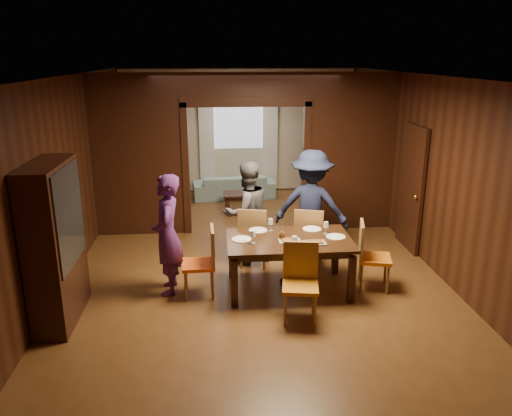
{
  "coord_description": "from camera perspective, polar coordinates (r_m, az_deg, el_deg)",
  "views": [
    {
      "loc": [
        -0.58,
        -7.32,
        3.2
      ],
      "look_at": [
        0.01,
        -0.4,
        1.05
      ],
      "focal_mm": 35.0,
      "sensor_mm": 36.0,
      "label": 1
    }
  ],
  "objects": [
    {
      "name": "floor",
      "position": [
        8.01,
        -0.3,
        -6.34
      ],
      "size": [
        9.0,
        9.0,
        0.0
      ],
      "primitive_type": "plane",
      "color": "#553518",
      "rests_on": "ground"
    },
    {
      "name": "ceiling",
      "position": [
        7.35,
        -0.34,
        14.86
      ],
      "size": [
        5.5,
        9.0,
        0.02
      ],
      "primitive_type": "cube",
      "color": "silver",
      "rests_on": "room_walls"
    },
    {
      "name": "room_walls",
      "position": [
        9.38,
        -1.24,
        6.79
      ],
      "size": [
        5.52,
        9.01,
        2.9
      ],
      "color": "black",
      "rests_on": "floor"
    },
    {
      "name": "person_purple",
      "position": [
        6.91,
        -10.1,
        -3.03
      ],
      "size": [
        0.42,
        0.63,
        1.68
      ],
      "primitive_type": "imported",
      "rotation": [
        0.0,
        0.0,
        -1.54
      ],
      "color": "#4C205F",
      "rests_on": "floor"
    },
    {
      "name": "person_grey",
      "position": [
        7.81,
        -1.05,
        -0.55
      ],
      "size": [
        0.98,
        0.88,
        1.64
      ],
      "primitive_type": "imported",
      "rotation": [
        0.0,
        0.0,
        3.55
      ],
      "color": "#525158",
      "rests_on": "floor"
    },
    {
      "name": "person_navy",
      "position": [
        7.89,
        6.34,
        0.15
      ],
      "size": [
        1.32,
        1.02,
        1.8
      ],
      "primitive_type": "imported",
      "rotation": [
        0.0,
        0.0,
        2.8
      ],
      "color": "#161C39",
      "rests_on": "floor"
    },
    {
      "name": "sofa",
      "position": [
        11.56,
        -2.56,
        2.51
      ],
      "size": [
        1.92,
        0.89,
        0.54
      ],
      "primitive_type": "imported",
      "rotation": [
        0.0,
        0.0,
        3.23
      ],
      "color": "#85A9AE",
      "rests_on": "floor"
    },
    {
      "name": "serving_bowl",
      "position": [
        6.95,
        4.06,
        -3.08
      ],
      "size": [
        0.31,
        0.31,
        0.08
      ],
      "primitive_type": "imported",
      "color": "black",
      "rests_on": "dining_table"
    },
    {
      "name": "dining_table",
      "position": [
        7.05,
        3.74,
        -6.41
      ],
      "size": [
        1.72,
        1.07,
        0.76
      ],
      "primitive_type": "cube",
      "color": "black",
      "rests_on": "floor"
    },
    {
      "name": "coffee_table",
      "position": [
        10.54,
        -1.57,
        0.67
      ],
      "size": [
        0.8,
        0.5,
        0.4
      ],
      "primitive_type": "cube",
      "color": "black",
      "rests_on": "floor"
    },
    {
      "name": "chair_left",
      "position": [
        6.88,
        -6.6,
        -6.18
      ],
      "size": [
        0.46,
        0.46,
        0.97
      ],
      "primitive_type": null,
      "rotation": [
        0.0,
        0.0,
        -1.53
      ],
      "color": "#F15816",
      "rests_on": "floor"
    },
    {
      "name": "chair_right",
      "position": [
        7.23,
        13.43,
        -5.37
      ],
      "size": [
        0.53,
        0.53,
        0.97
      ],
      "primitive_type": null,
      "rotation": [
        0.0,
        0.0,
        1.34
      ],
      "color": "orange",
      "rests_on": "floor"
    },
    {
      "name": "chair_far_l",
      "position": [
        7.8,
        -0.22,
        -3.18
      ],
      "size": [
        0.53,
        0.53,
        0.97
      ],
      "primitive_type": null,
      "rotation": [
        0.0,
        0.0,
        2.92
      ],
      "color": "#F04416",
      "rests_on": "floor"
    },
    {
      "name": "chair_far_r",
      "position": [
        7.82,
        6.12,
        -3.23
      ],
      "size": [
        0.54,
        0.54,
        0.97
      ],
      "primitive_type": null,
      "rotation": [
        0.0,
        0.0,
        2.86
      ],
      "color": "orange",
      "rests_on": "floor"
    },
    {
      "name": "chair_near",
      "position": [
        6.24,
        5.09,
        -8.66
      ],
      "size": [
        0.5,
        0.5,
        0.97
      ],
      "primitive_type": null,
      "rotation": [
        0.0,
        0.0,
        -0.15
      ],
      "color": "#C16A12",
      "rests_on": "floor"
    },
    {
      "name": "hutch",
      "position": [
        6.52,
        -21.99,
        -3.83
      ],
      "size": [
        0.4,
        1.2,
        2.0
      ],
      "primitive_type": "cube",
      "color": "black",
      "rests_on": "floor"
    },
    {
      "name": "door_right",
      "position": [
        8.75,
        17.34,
        2.18
      ],
      "size": [
        0.06,
        0.9,
        2.1
      ],
      "primitive_type": "cube",
      "color": "black",
      "rests_on": "floor"
    },
    {
      "name": "window_far",
      "position": [
        11.87,
        -2.04,
        9.94
      ],
      "size": [
        1.2,
        0.03,
        1.3
      ],
      "primitive_type": "cube",
      "color": "silver",
      "rests_on": "back_wall"
    },
    {
      "name": "curtain_left",
      "position": [
        11.88,
        -5.65,
        7.68
      ],
      "size": [
        0.35,
        0.06,
        2.4
      ],
      "primitive_type": "cube",
      "color": "white",
      "rests_on": "back_wall"
    },
    {
      "name": "curtain_right",
      "position": [
        11.96,
        1.62,
        7.82
      ],
      "size": [
        0.35,
        0.06,
        2.4
      ],
      "primitive_type": "cube",
      "color": "white",
      "rests_on": "back_wall"
    },
    {
      "name": "plate_left",
      "position": [
        6.86,
        -1.64,
        -3.58
      ],
      "size": [
        0.27,
        0.27,
        0.01
      ],
      "primitive_type": "cylinder",
      "color": "silver",
      "rests_on": "dining_table"
    },
    {
      "name": "plate_far_l",
      "position": [
        7.2,
        0.24,
        -2.56
      ],
      "size": [
        0.27,
        0.27,
        0.01
      ],
      "primitive_type": "cylinder",
      "color": "silver",
      "rests_on": "dining_table"
    },
    {
      "name": "plate_far_r",
      "position": [
        7.3,
        6.41,
        -2.39
      ],
      "size": [
        0.27,
        0.27,
        0.01
      ],
      "primitive_type": "cylinder",
      "color": "white",
      "rests_on": "dining_table"
    },
    {
      "name": "plate_right",
      "position": [
        7.04,
        9.1,
        -3.26
      ],
      "size": [
        0.27,
        0.27,
        0.01
      ],
      "primitive_type": "cylinder",
      "color": "white",
      "rests_on": "dining_table"
    },
    {
      "name": "plate_near",
      "position": [
        6.61,
        4.45,
        -4.47
      ],
      "size": [
        0.27,
        0.27,
        0.01
      ],
      "primitive_type": "cylinder",
      "color": "silver",
      "rests_on": "dining_table"
    },
    {
      "name": "platter_a",
      "position": [
        6.8,
        3.88,
        -3.7
      ],
      "size": [
        0.3,
        0.2,
        0.04
      ],
      "primitive_type": "cube",
      "color": "gray",
      "rests_on": "dining_table"
    },
    {
      "name": "platter_b",
      "position": [
        6.77,
        6.72,
        -3.9
      ],
      "size": [
        0.3,
        0.2,
        0.04
      ],
      "primitive_type": "cube",
      "color": "gray",
      "rests_on": "dining_table"
    },
    {
      "name": "wineglass_left",
      "position": [
        6.7,
        -0.37,
        -3.33
      ],
      "size": [
        0.08,
        0.08,
        0.18
      ],
      "primitive_type": null,
      "color": "silver",
      "rests_on": "dining_table"
    },
    {
      "name": "wineglass_far",
      "position": [
        7.18,
        1.67,
        -1.92
      ],
      "size": [
        0.08,
        0.08,
        0.18
      ],
      "primitive_type": null,
      "color": "silver",
      "rests_on": "dining_table"
    },
    {
      "name": "wineglass_right",
      "position": [
        7.11,
        8.0,
        -2.27
      ],
      "size": [
        0.08,
        0.08,
        0.18
      ],
      "primitive_type": null,
      "color": "silver",
      "rests_on": "dining_table"
    },
    {
      "name": "tumbler",
      "position": [
        6.62,
        4.41,
        -3.82
      ],
      "size": [
        0.07,
        0.07,
        0.14
      ],
      "primitive_type": "cylinder",
      "color": "silver",
      "rests_on": "dining_table"
    },
    {
      "name": "condiment_jar",
      "position": [
        6.86,
        3.01,
        -3.19
      ],
      "size": [
        0.08,
        0.08,
        0.11
      ],
      "primitive_type": null,
      "color": "#4B2911",
      "rests_on": "dining_table"
    }
  ]
}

